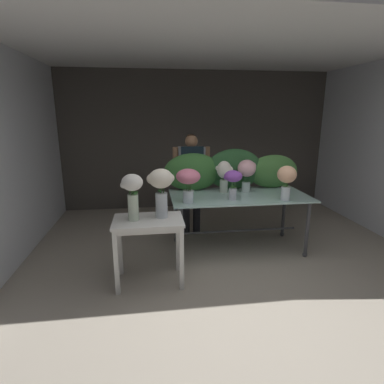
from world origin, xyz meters
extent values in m
plane|color=#9E9384|center=(0.00, 1.94, 0.00)|extent=(8.55, 8.55, 0.00)
cube|color=#4C4742|center=(0.00, 3.89, 1.39)|extent=(5.58, 0.12, 2.78)
cube|color=silver|center=(-2.79, 1.94, 1.39)|extent=(0.12, 4.01, 2.78)
cube|color=silver|center=(0.00, 1.94, 2.84)|extent=(5.70, 4.01, 0.12)
cube|color=#A9D1CC|center=(0.26, 1.56, 0.82)|extent=(1.94, 0.96, 0.02)
cylinder|color=#4C4C51|center=(-0.61, 1.18, 0.40)|extent=(0.05, 0.05, 0.81)
sphere|color=#4C4C51|center=(-0.61, 1.18, 0.03)|extent=(0.07, 0.07, 0.07)
cylinder|color=#4C4C51|center=(1.13, 1.18, 0.40)|extent=(0.05, 0.05, 0.81)
sphere|color=#4C4C51|center=(1.13, 1.18, 0.03)|extent=(0.07, 0.07, 0.07)
cylinder|color=#4C4C51|center=(-0.61, 1.94, 0.40)|extent=(0.05, 0.05, 0.81)
sphere|color=#4C4C51|center=(-0.61, 1.94, 0.03)|extent=(0.07, 0.07, 0.07)
cylinder|color=#4C4C51|center=(1.13, 1.94, 0.40)|extent=(0.05, 0.05, 0.81)
sphere|color=#4C4C51|center=(1.13, 1.94, 0.03)|extent=(0.07, 0.07, 0.07)
cylinder|color=#4C4C51|center=(0.26, 1.56, 0.28)|extent=(1.74, 0.03, 0.03)
cube|color=white|center=(-1.02, 0.82, 0.77)|extent=(0.79, 0.53, 0.03)
cube|color=white|center=(-1.02, 0.82, 0.72)|extent=(0.73, 0.47, 0.06)
cube|color=white|center=(-1.38, 0.59, 0.38)|extent=(0.05, 0.05, 0.75)
cube|color=white|center=(-0.67, 0.59, 0.38)|extent=(0.05, 0.05, 0.75)
cube|color=white|center=(-1.38, 1.04, 0.38)|extent=(0.05, 0.05, 0.75)
cube|color=white|center=(-0.67, 1.04, 0.38)|extent=(0.05, 0.05, 0.75)
cylinder|color=#232328|center=(-0.42, 2.28, 0.43)|extent=(0.12, 0.12, 0.85)
cylinder|color=#232328|center=(-0.24, 2.28, 0.43)|extent=(0.12, 0.12, 0.85)
cube|color=#999EA8|center=(-0.33, 2.28, 1.15)|extent=(0.41, 0.22, 0.58)
cube|color=#192833|center=(-0.33, 2.16, 1.11)|extent=(0.35, 0.02, 0.70)
cylinder|color=#936B4C|center=(-0.58, 2.28, 1.16)|extent=(0.09, 0.09, 0.55)
cylinder|color=#936B4C|center=(-0.08, 2.28, 1.16)|extent=(0.09, 0.09, 0.55)
sphere|color=#936B4C|center=(-0.33, 2.28, 1.53)|extent=(0.20, 0.20, 0.20)
ellipsoid|color=black|center=(-0.33, 2.30, 1.59)|extent=(0.15, 0.15, 0.09)
ellipsoid|color=#387033|center=(-0.36, 1.92, 1.11)|extent=(0.85, 0.26, 0.56)
ellipsoid|color=#28562D|center=(0.27, 1.92, 1.13)|extent=(0.86, 0.23, 0.61)
ellipsoid|color=#477F3D|center=(0.89, 1.92, 1.08)|extent=(0.78, 0.25, 0.51)
cylinder|color=silver|center=(0.78, 1.21, 0.92)|extent=(0.12, 0.12, 0.19)
cylinder|color=#9EBCB2|center=(0.78, 1.21, 0.87)|extent=(0.11, 0.11, 0.08)
cylinder|color=#477F3D|center=(0.80, 1.21, 0.97)|extent=(0.01, 0.01, 0.27)
cylinder|color=#477F3D|center=(0.78, 1.24, 0.97)|extent=(0.01, 0.01, 0.27)
cylinder|color=#477F3D|center=(0.78, 1.19, 0.97)|extent=(0.01, 0.01, 0.27)
ellipsoid|color=#F4B78E|center=(0.78, 1.21, 1.18)|extent=(0.25, 0.25, 0.23)
ellipsoid|color=#387033|center=(0.77, 1.20, 1.03)|extent=(0.11, 0.07, 0.03)
cylinder|color=silver|center=(0.07, 1.73, 0.92)|extent=(0.12, 0.12, 0.19)
cylinder|color=#9EBCB2|center=(0.07, 1.73, 0.87)|extent=(0.11, 0.11, 0.08)
cylinder|color=#2D6028|center=(0.09, 1.74, 0.96)|extent=(0.01, 0.01, 0.25)
cylinder|color=#2D6028|center=(0.06, 1.76, 0.96)|extent=(0.01, 0.01, 0.25)
cylinder|color=#2D6028|center=(0.06, 1.72, 0.96)|extent=(0.01, 0.01, 0.25)
ellipsoid|color=white|center=(0.07, 1.73, 1.16)|extent=(0.21, 0.21, 0.25)
sphere|color=white|center=(-0.01, 1.75, 1.18)|extent=(0.07, 0.07, 0.07)
sphere|color=white|center=(0.16, 1.73, 1.17)|extent=(0.09, 0.09, 0.09)
ellipsoid|color=#2D6028|center=(0.07, 1.76, 1.03)|extent=(0.09, 0.10, 0.03)
cylinder|color=silver|center=(0.10, 1.33, 0.91)|extent=(0.10, 0.10, 0.16)
cylinder|color=#9EBCB2|center=(0.10, 1.33, 0.86)|extent=(0.10, 0.10, 0.07)
cylinder|color=#477F3D|center=(0.13, 1.33, 0.97)|extent=(0.01, 0.01, 0.27)
cylinder|color=#477F3D|center=(0.09, 1.35, 0.97)|extent=(0.01, 0.01, 0.27)
cylinder|color=#477F3D|center=(0.08, 1.31, 0.97)|extent=(0.01, 0.01, 0.27)
ellipsoid|color=purple|center=(0.10, 1.33, 1.15)|extent=(0.24, 0.24, 0.15)
sphere|color=purple|center=(0.00, 1.34, 1.13)|extent=(0.05, 0.05, 0.05)
ellipsoid|color=#2D6028|center=(0.10, 1.33, 1.00)|extent=(0.11, 0.09, 0.03)
cylinder|color=silver|center=(-0.51, 1.27, 0.91)|extent=(0.14, 0.14, 0.16)
cylinder|color=#9EBCB2|center=(-0.51, 1.27, 0.86)|extent=(0.13, 0.13, 0.07)
cylinder|color=#2D6028|center=(-0.48, 1.27, 0.98)|extent=(0.01, 0.01, 0.28)
cylinder|color=#2D6028|center=(-0.50, 1.31, 0.98)|extent=(0.01, 0.01, 0.28)
cylinder|color=#2D6028|center=(-0.53, 1.28, 0.98)|extent=(0.01, 0.01, 0.28)
cylinder|color=#2D6028|center=(-0.50, 1.25, 0.98)|extent=(0.01, 0.01, 0.28)
ellipsoid|color=pink|center=(-0.51, 1.27, 1.17)|extent=(0.31, 0.31, 0.19)
ellipsoid|color=#387033|center=(-0.48, 1.29, 1.01)|extent=(0.05, 0.10, 0.03)
cylinder|color=silver|center=(0.40, 1.71, 0.90)|extent=(0.12, 0.12, 0.15)
cylinder|color=#9EBCB2|center=(0.40, 1.71, 0.86)|extent=(0.11, 0.11, 0.06)
cylinder|color=#28562D|center=(0.42, 1.71, 0.97)|extent=(0.01, 0.01, 0.27)
cylinder|color=#28562D|center=(0.40, 1.74, 0.97)|extent=(0.01, 0.01, 0.27)
cylinder|color=#28562D|center=(0.39, 1.71, 0.97)|extent=(0.01, 0.01, 0.27)
cylinder|color=#28562D|center=(0.41, 1.70, 0.97)|extent=(0.01, 0.01, 0.27)
ellipsoid|color=#EFB2BC|center=(0.40, 1.71, 1.18)|extent=(0.26, 0.26, 0.25)
sphere|color=#EFB2BC|center=(0.49, 1.71, 1.21)|extent=(0.11, 0.11, 0.11)
cylinder|color=silver|center=(-1.18, 0.82, 0.93)|extent=(0.12, 0.12, 0.30)
cylinder|color=#9EBCB2|center=(-1.18, 0.82, 0.85)|extent=(0.11, 0.11, 0.13)
cylinder|color=#477F3D|center=(-1.17, 0.82, 0.98)|extent=(0.01, 0.01, 0.37)
cylinder|color=#477F3D|center=(-1.18, 0.84, 0.98)|extent=(0.01, 0.01, 0.37)
cylinder|color=#477F3D|center=(-1.22, 0.82, 0.98)|extent=(0.01, 0.01, 0.37)
cylinder|color=#477F3D|center=(-1.19, 0.79, 0.98)|extent=(0.01, 0.01, 0.37)
ellipsoid|color=white|center=(-1.18, 0.82, 1.22)|extent=(0.23, 0.23, 0.19)
sphere|color=white|center=(-1.28, 0.82, 1.19)|extent=(0.07, 0.07, 0.07)
sphere|color=white|center=(-1.11, 0.79, 1.22)|extent=(0.07, 0.07, 0.07)
ellipsoid|color=#387033|center=(-1.15, 0.80, 1.10)|extent=(0.07, 0.11, 0.03)
cylinder|color=silver|center=(-0.87, 0.87, 0.93)|extent=(0.14, 0.14, 0.29)
cylinder|color=#9EBCB2|center=(-0.87, 0.87, 0.85)|extent=(0.13, 0.13, 0.12)
cylinder|color=#2D6028|center=(-0.84, 0.87, 0.98)|extent=(0.01, 0.01, 0.38)
cylinder|color=#2D6028|center=(-0.87, 0.90, 0.98)|extent=(0.01, 0.01, 0.38)
cylinder|color=#2D6028|center=(-0.87, 0.85, 0.98)|extent=(0.01, 0.01, 0.38)
ellipsoid|color=silver|center=(-0.87, 0.87, 1.24)|extent=(0.28, 0.28, 0.22)
sphere|color=silver|center=(-0.97, 0.89, 1.24)|extent=(0.12, 0.12, 0.12)
sphere|color=silver|center=(-0.77, 0.87, 1.24)|extent=(0.11, 0.11, 0.11)
ellipsoid|color=#28562D|center=(-0.88, 0.89, 1.09)|extent=(0.06, 0.11, 0.03)
camera|label=1|loc=(-0.99, -2.54, 1.96)|focal=28.88mm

